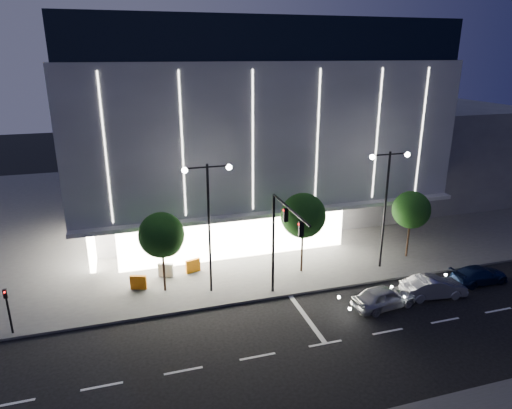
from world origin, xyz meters
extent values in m
plane|color=black|center=(0.00, 0.00, 0.00)|extent=(160.00, 160.00, 0.00)
cube|color=#474747|center=(5.00, 24.00, 0.07)|extent=(70.00, 40.00, 0.15)
cube|color=#4C4C51|center=(3.00, 24.00, 2.00)|extent=(28.00, 21.00, 4.00)
cube|color=gray|center=(3.00, 22.00, 9.50)|extent=(30.00, 25.00, 11.00)
cube|color=black|center=(3.00, 22.00, 16.50)|extent=(29.40, 24.50, 3.00)
cube|color=white|center=(0.00, 10.70, 2.00)|extent=(18.00, 0.40, 3.60)
cube|color=white|center=(-10.80, 16.00, 2.00)|extent=(0.40, 10.00, 3.60)
cube|color=gray|center=(3.00, 9.70, 4.10)|extent=(30.00, 2.00, 0.30)
cube|color=white|center=(3.00, 9.48, 9.50)|extent=(24.00, 0.06, 10.00)
cube|color=#4C4C51|center=(26.00, 24.00, 5.00)|extent=(16.00, 20.00, 10.00)
cylinder|color=black|center=(1.00, 4.80, 3.50)|extent=(0.18, 0.18, 7.00)
cylinder|color=black|center=(1.00, 1.90, 7.00)|extent=(0.14, 5.80, 0.14)
cube|color=black|center=(1.00, 2.60, 6.40)|extent=(0.28, 0.18, 0.85)
cube|color=black|center=(1.00, 0.20, 6.40)|extent=(0.28, 0.18, 0.85)
sphere|color=#FF0C0C|center=(0.88, 2.60, 6.70)|extent=(0.14, 0.14, 0.14)
cylinder|color=black|center=(-3.00, 6.00, 4.50)|extent=(0.16, 0.16, 9.00)
cylinder|color=black|center=(-3.70, 6.00, 8.80)|extent=(1.40, 0.10, 0.10)
cylinder|color=black|center=(-2.30, 6.00, 8.80)|extent=(1.40, 0.10, 0.10)
sphere|color=white|center=(-4.40, 6.00, 8.70)|extent=(0.36, 0.36, 0.36)
sphere|color=white|center=(-1.60, 6.00, 8.70)|extent=(0.36, 0.36, 0.36)
cylinder|color=black|center=(10.00, 6.00, 4.50)|extent=(0.16, 0.16, 9.00)
cylinder|color=black|center=(9.30, 6.00, 8.80)|extent=(1.40, 0.10, 0.10)
cylinder|color=black|center=(10.70, 6.00, 8.80)|extent=(1.40, 0.10, 0.10)
sphere|color=white|center=(8.60, 6.00, 8.70)|extent=(0.36, 0.36, 0.36)
sphere|color=white|center=(11.40, 6.00, 8.70)|extent=(0.36, 0.36, 0.36)
cylinder|color=black|center=(-15.00, 4.50, 1.50)|extent=(0.12, 0.12, 3.00)
cube|color=black|center=(-15.00, 4.50, 2.70)|extent=(0.22, 0.16, 0.55)
sphere|color=#FF0C0C|center=(-15.00, 4.39, 2.85)|extent=(0.10, 0.10, 0.10)
cylinder|color=black|center=(-6.00, 7.00, 1.89)|extent=(0.16, 0.16, 3.78)
sphere|color=#0E350F|center=(-6.00, 7.00, 4.21)|extent=(3.02, 3.02, 3.02)
sphere|color=#0E350F|center=(-5.70, 7.20, 3.67)|extent=(2.16, 2.16, 2.16)
sphere|color=#0E350F|center=(-6.25, 6.85, 3.89)|extent=(1.94, 1.94, 1.94)
cylinder|color=black|center=(4.00, 7.00, 2.03)|extent=(0.16, 0.16, 4.06)
sphere|color=#0E350F|center=(4.00, 7.00, 4.52)|extent=(3.25, 3.25, 3.25)
sphere|color=#0E350F|center=(4.30, 7.20, 3.94)|extent=(2.32, 2.32, 2.32)
sphere|color=#0E350F|center=(3.75, 6.85, 4.18)|extent=(2.09, 2.09, 2.09)
cylinder|color=black|center=(13.00, 7.00, 1.82)|extent=(0.16, 0.16, 3.64)
sphere|color=#0E350F|center=(13.00, 7.00, 4.06)|extent=(2.91, 2.91, 2.91)
sphere|color=#0E350F|center=(13.30, 7.20, 3.54)|extent=(2.08, 2.08, 2.08)
sphere|color=#0E350F|center=(12.75, 6.85, 3.74)|extent=(1.87, 1.87, 1.87)
imported|color=#A7A9AF|center=(7.20, 0.97, 0.73)|extent=(4.49, 2.28, 1.46)
imported|color=#B6B8BE|center=(11.10, 1.20, 0.71)|extent=(4.46, 1.96, 1.42)
imported|color=#121F43|center=(15.48, 1.92, 0.61)|extent=(4.25, 1.79, 1.22)
cube|color=orange|center=(-7.71, 7.70, 0.65)|extent=(1.12, 0.59, 1.00)
cube|color=silver|center=(-5.71, 9.02, 0.65)|extent=(1.10, 0.69, 1.00)
cube|color=orange|center=(-3.72, 9.16, 0.65)|extent=(1.13, 0.55, 1.00)
camera|label=1|loc=(-8.08, -21.29, 15.56)|focal=32.00mm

